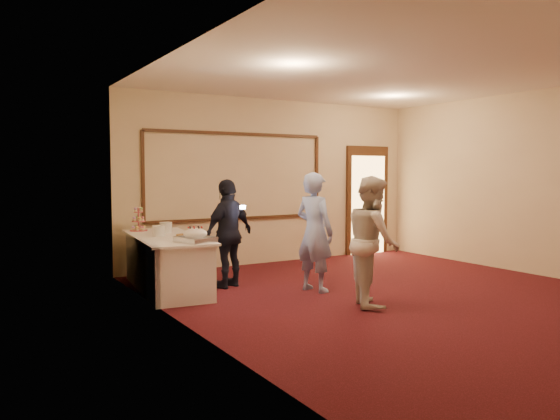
# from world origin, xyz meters

# --- Properties ---
(floor) EXTENTS (7.00, 7.00, 0.00)m
(floor) POSITION_xyz_m (0.00, 0.00, 0.00)
(floor) COLOR #330B0D
(floor) RESTS_ON ground
(room_walls) EXTENTS (6.04, 7.04, 3.02)m
(room_walls) POSITION_xyz_m (0.00, 0.00, 2.03)
(room_walls) COLOR beige
(room_walls) RESTS_ON floor
(wall_molding) EXTENTS (3.45, 0.04, 1.55)m
(wall_molding) POSITION_xyz_m (-0.80, 3.47, 1.60)
(wall_molding) COLOR #382310
(wall_molding) RESTS_ON room_walls
(doorway) EXTENTS (1.05, 0.07, 2.20)m
(doorway) POSITION_xyz_m (2.15, 3.45, 1.08)
(doorway) COLOR #382310
(doorway) RESTS_ON floor
(buffet_table) EXTENTS (1.11, 2.34, 0.77)m
(buffet_table) POSITION_xyz_m (-2.56, 2.20, 0.39)
(buffet_table) COLOR silver
(buffet_table) RESTS_ON floor
(pavlova_tray) EXTENTS (0.47, 0.55, 0.19)m
(pavlova_tray) POSITION_xyz_m (-2.46, 1.35, 0.85)
(pavlova_tray) COLOR #B9BBC1
(pavlova_tray) RESTS_ON buffet_table
(cupcake_stand) EXTENTS (0.27, 0.27, 0.39)m
(cupcake_stand) POSITION_xyz_m (-2.70, 3.07, 0.91)
(cupcake_stand) COLOR #CD4E5A
(cupcake_stand) RESTS_ON buffet_table
(plate_stack_a) EXTENTS (0.18, 0.18, 0.15)m
(plate_stack_a) POSITION_xyz_m (-2.66, 2.24, 0.85)
(plate_stack_a) COLOR white
(plate_stack_a) RESTS_ON buffet_table
(plate_stack_b) EXTENTS (0.19, 0.19, 0.16)m
(plate_stack_b) POSITION_xyz_m (-2.43, 2.60, 0.85)
(plate_stack_b) COLOR white
(plate_stack_b) RESTS_ON buffet_table
(tart) EXTENTS (0.27, 0.27, 0.06)m
(tart) POSITION_xyz_m (-2.44, 1.81, 0.80)
(tart) COLOR white
(tart) RESTS_ON buffet_table
(man) EXTENTS (0.56, 0.70, 1.67)m
(man) POSITION_xyz_m (-0.81, 1.05, 0.83)
(man) COLOR #90A5E2
(man) RESTS_ON floor
(woman) EXTENTS (0.92, 0.99, 1.63)m
(woman) POSITION_xyz_m (-0.63, 0.01, 0.81)
(woman) COLOR silver
(woman) RESTS_ON floor
(guest) EXTENTS (1.00, 0.70, 1.57)m
(guest) POSITION_xyz_m (-1.72, 1.92, 0.79)
(guest) COLOR black
(guest) RESTS_ON floor
(camera_flash) EXTENTS (0.08, 0.05, 0.05)m
(camera_flash) POSITION_xyz_m (-1.61, 1.68, 1.18)
(camera_flash) COLOR white
(camera_flash) RESTS_ON guest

